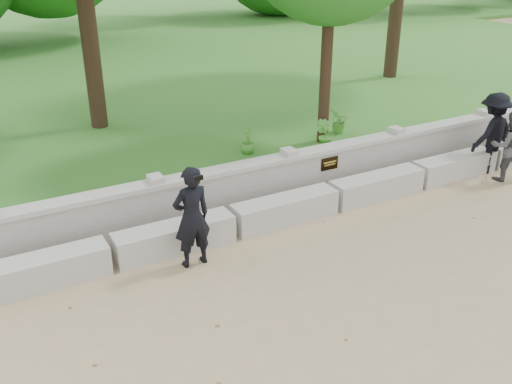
% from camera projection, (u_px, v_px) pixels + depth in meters
% --- Properties ---
extents(ground, '(80.00, 80.00, 0.00)m').
position_uv_depth(ground, '(406.00, 257.00, 8.70)').
color(ground, '#9C845F').
rests_on(ground, ground).
extents(lawn, '(40.00, 22.00, 0.25)m').
position_uv_depth(lawn, '(127.00, 70.00, 19.78)').
color(lawn, '#3D7223').
rests_on(lawn, ground).
extents(concrete_bench, '(11.90, 0.45, 0.45)m').
position_uv_depth(concrete_bench, '(333.00, 197.00, 10.12)').
color(concrete_bench, beige).
rests_on(concrete_bench, ground).
extents(parapet_wall, '(12.50, 0.35, 0.90)m').
position_uv_depth(parapet_wall, '(312.00, 172.00, 10.58)').
color(parapet_wall, '#B3B1A9').
rests_on(parapet_wall, ground).
extents(man_main, '(0.59, 0.52, 1.56)m').
position_uv_depth(man_main, '(192.00, 217.00, 8.21)').
color(man_main, black).
rests_on(man_main, ground).
extents(visitor_left, '(0.86, 0.79, 1.41)m').
position_uv_depth(visitor_left, '(508.00, 146.00, 11.14)').
color(visitor_left, '#3C3C40').
rests_on(visitor_left, ground).
extents(visitor_mid, '(1.12, 0.72, 1.66)m').
position_uv_depth(visitor_mid, '(492.00, 133.00, 11.47)').
color(visitor_mid, black).
rests_on(visitor_mid, ground).
extents(shrub_b, '(0.43, 0.45, 0.65)m').
position_uv_depth(shrub_b, '(324.00, 135.00, 12.14)').
color(shrub_b, '#499131').
rests_on(shrub_b, lawn).
extents(shrub_c, '(0.66, 0.66, 0.55)m').
position_uv_depth(shrub_c, '(339.00, 122.00, 13.14)').
color(shrub_c, '#499131').
rests_on(shrub_c, lawn).
extents(shrub_d, '(0.31, 0.34, 0.56)m').
position_uv_depth(shrub_d, '(247.00, 141.00, 11.95)').
color(shrub_d, '#499131').
rests_on(shrub_d, lawn).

